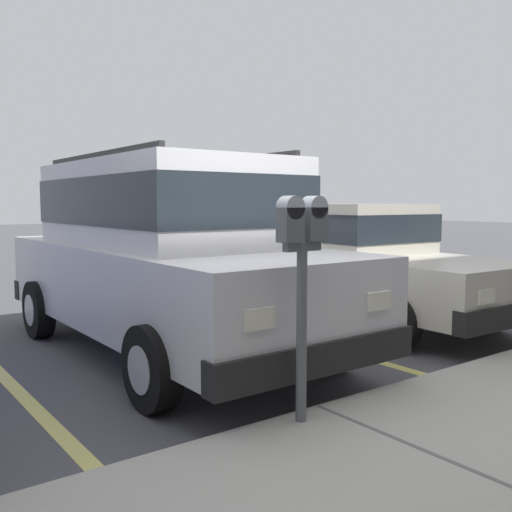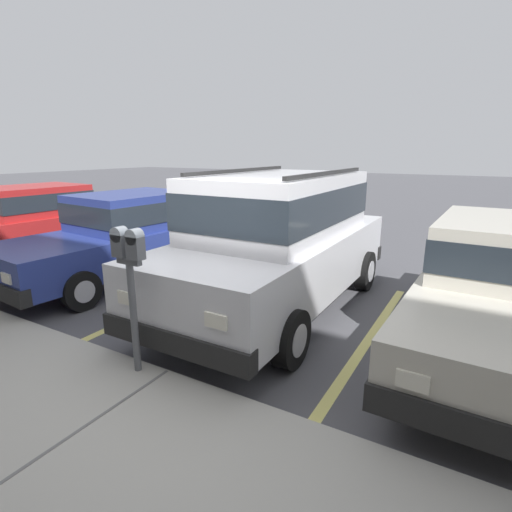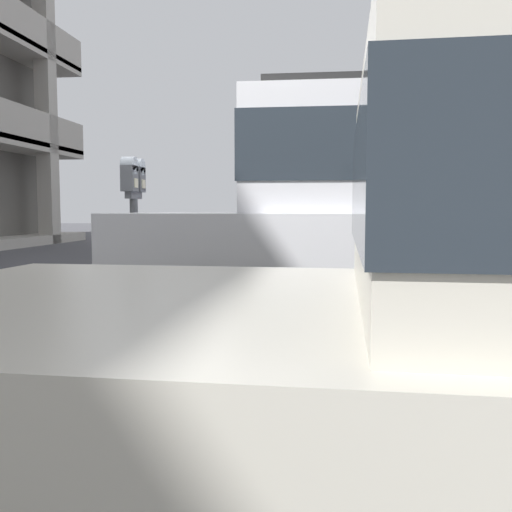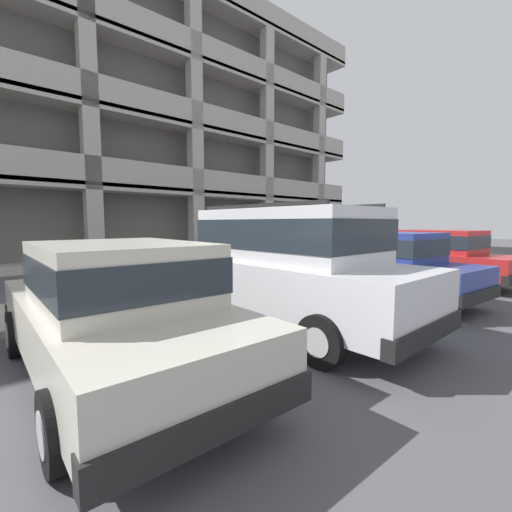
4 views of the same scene
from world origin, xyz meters
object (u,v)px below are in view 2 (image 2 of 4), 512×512
Objects in this scene: silver_suv at (280,237)px; dark_hatchback at (126,233)px; red_sedan at (505,285)px; blue_coupe at (28,219)px; parking_meter_near at (130,267)px.

silver_suv reaches higher than dark_hatchback.
red_sedan and blue_coupe have the same top height.
parking_meter_near reaches higher than red_sedan.
red_sedan is 3.06× the size of parking_meter_near.
dark_hatchback is at bearing -41.41° from parking_meter_near.
silver_suv is 6.22m from blue_coupe.
silver_suv is at bearing 2.67° from red_sedan.
dark_hatchback is 1.00× the size of blue_coupe.
silver_suv reaches higher than red_sedan.
dark_hatchback is 3.11× the size of parking_meter_near.
parking_meter_near reaches higher than dark_hatchback.
dark_hatchback is at bearing 2.47° from red_sedan.
red_sedan is at bearing -174.39° from dark_hatchback.
silver_suv is 3.23× the size of parking_meter_near.
blue_coupe is at bearing 0.50° from silver_suv.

